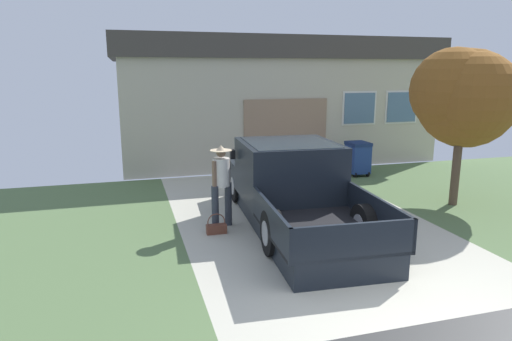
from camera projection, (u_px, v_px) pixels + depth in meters
name	position (u px, v px, depth m)	size (l,w,h in m)	color
pickup_truck	(291.00, 186.00, 9.69)	(2.34, 5.61, 1.67)	black
person_with_hat	(221.00, 180.00, 9.13)	(0.46, 0.44, 1.71)	#333842
handbag	(216.00, 228.00, 8.95)	(0.40, 0.15, 0.41)	brown
house_with_garage	(263.00, 97.00, 17.53)	(11.13, 7.08, 4.25)	#BCB39C
front_yard_tree	(465.00, 96.00, 10.49)	(2.51, 2.49, 3.70)	brown
wheeled_trash_bin	(358.00, 157.00, 13.88)	(0.60, 0.72, 1.03)	navy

